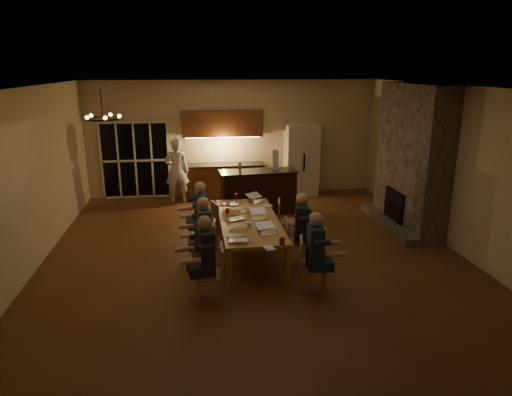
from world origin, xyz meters
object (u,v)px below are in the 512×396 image
object	(u,v)px
chair_left_far	(206,225)
bar_blender	(276,160)
chandelier	(103,119)
mug_back	(228,205)
chair_right_mid	(297,242)
person_right_mid	(301,229)
bar_island	(258,192)
laptop_c	(236,214)
chair_right_far	(288,221)
person_left_mid	(204,234)
mug_mid	(249,209)
laptop_a	(238,234)
plate_near	(272,229)
laptop_d	(259,213)
redcup_mid	(227,210)
plate_left	(235,236)
person_left_far	(201,215)
person_right_near	(315,254)
chair_left_mid	(204,245)
laptop_b	(267,228)
laptop_e	(231,199)
person_left_near	(206,258)
standing_person	(177,171)
can_silver	(259,228)
mug_front	(249,225)
dining_table	(249,238)
refrigerator	(301,160)
plate_far	(267,206)
redcup_near	(282,241)
bar_bottle	(240,167)
redcup_far	(251,197)
laptop_f	(257,197)
chair_right_near	(313,265)

from	to	relation	value
chair_left_far	bar_blender	bearing A→B (deg)	123.23
chandelier	mug_back	distance (m)	3.19
chair_left_far	chair_right_mid	xyz separation A→B (m)	(1.64, -1.17, 0.00)
chair_right_mid	person_right_mid	distance (m)	0.25
bar_island	laptop_c	world-z (taller)	bar_island
chair_right_far	person_left_mid	xyz separation A→B (m)	(-1.77, -1.18, 0.24)
person_left_mid	mug_mid	bearing A→B (deg)	133.11
mug_mid	mug_back	bearing A→B (deg)	138.95
laptop_a	plate_near	size ratio (longest dim) A/B	1.41
laptop_d	redcup_mid	xyz separation A→B (m)	(-0.58, 0.42, -0.05)
chair_right_far	plate_left	world-z (taller)	chair_right_far
laptop_d	person_left_far	bearing A→B (deg)	145.65
person_left_far	person_right_near	bearing A→B (deg)	31.09
laptop_a	chair_left_mid	bearing A→B (deg)	-37.66
laptop_a	mug_back	distance (m)	1.88
laptop_b	laptop_e	distance (m)	1.90
person_left_near	chandelier	world-z (taller)	chandelier
person_right_near	standing_person	size ratio (longest dim) A/B	0.79
bar_blender	bar_island	bearing A→B (deg)	-160.33
can_silver	mug_front	bearing A→B (deg)	123.89
bar_island	chair_right_far	bearing A→B (deg)	-84.68
dining_table	laptop_a	distance (m)	1.21
refrigerator	plate_left	xyz separation A→B (m)	(-2.36, -5.10, -0.24)
laptop_b	plate_far	world-z (taller)	laptop_b
refrigerator	laptop_d	world-z (taller)	refrigerator
chair_left_mid	redcup_mid	size ratio (longest dim) A/B	7.42
person_left_far	redcup_near	world-z (taller)	person_left_far
person_right_mid	mug_mid	xyz separation A→B (m)	(-0.84, 0.99, 0.11)
chair_right_mid	bar_bottle	world-z (taller)	bar_bottle
laptop_a	can_silver	size ratio (longest dim) A/B	2.67
chair_left_mid	mug_mid	distance (m)	1.35
chair_right_far	bar_blender	size ratio (longest dim) A/B	1.85
bar_island	person_right_near	world-z (taller)	person_right_near
mug_front	plate_left	bearing A→B (deg)	-125.91
person_left_near	redcup_far	world-z (taller)	person_left_near
person_left_far	plate_far	bearing A→B (deg)	92.81
person_left_mid	standing_person	distance (m)	4.45
refrigerator	redcup_near	size ratio (longest dim) A/B	16.67
person_left_far	laptop_f	bearing A→B (deg)	108.19
bar_blender	chair_right_mid	bearing A→B (deg)	-82.02
bar_island	bar_blender	bearing A→B (deg)	4.54
mug_front	mug_mid	bearing A→B (deg)	83.80
chair_right_near	mug_back	xyz separation A→B (m)	(-1.19, 2.34, 0.36)
bar_island	laptop_c	distance (m)	2.78
refrigerator	person_right_near	world-z (taller)	refrigerator
redcup_near	dining_table	bearing A→B (deg)	105.78
redcup_mid	chair_right_far	bearing A→B (deg)	9.49
dining_table	person_right_mid	size ratio (longest dim) A/B	2.00
chair_right_far	chair_left_far	bearing A→B (deg)	100.00
refrigerator	bar_bottle	bearing A→B (deg)	-139.87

